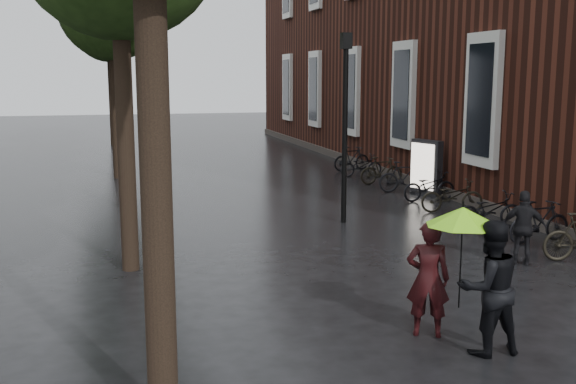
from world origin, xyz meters
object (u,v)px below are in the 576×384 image
object	(u,v)px
pedestrian_walking	(524,228)
lamp_post	(345,109)
person_burgundy	(428,279)
person_black	(489,287)
parked_bicycles	(431,187)
ad_lightbox	(426,168)

from	to	relation	value
pedestrian_walking	lamp_post	xyz separation A→B (m)	(-2.07, 4.52, 2.10)
person_burgundy	lamp_post	xyz separation A→B (m)	(1.42, 7.36, 2.00)
person_burgundy	pedestrian_walking	world-z (taller)	person_burgundy
person_burgundy	pedestrian_walking	bearing A→B (deg)	-116.24
pedestrian_walking	person_black	bearing A→B (deg)	80.73
lamp_post	pedestrian_walking	bearing A→B (deg)	-65.35
parked_bicycles	ad_lightbox	bearing A→B (deg)	70.72
person_black	lamp_post	xyz separation A→B (m)	(0.93, 8.13, 1.93)
lamp_post	person_black	bearing A→B (deg)	-96.55
person_black	pedestrian_walking	world-z (taller)	person_black
person_black	ad_lightbox	bearing A→B (deg)	-112.14
pedestrian_walking	ad_lightbox	world-z (taller)	ad_lightbox
person_black	ad_lightbox	world-z (taller)	person_black
parked_bicycles	lamp_post	size ratio (longest dim) A/B	3.02
person_burgundy	pedestrian_walking	xyz separation A→B (m)	(3.49, 2.84, -0.11)
person_burgundy	lamp_post	distance (m)	7.76
person_burgundy	ad_lightbox	distance (m)	11.53
person_burgundy	person_black	xyz separation A→B (m)	(0.49, -0.77, 0.07)
person_burgundy	person_black	size ratio (longest dim) A/B	0.92
person_burgundy	parked_bicycles	distance (m)	10.35
person_black	lamp_post	distance (m)	8.41
ad_lightbox	lamp_post	bearing A→B (deg)	-159.51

